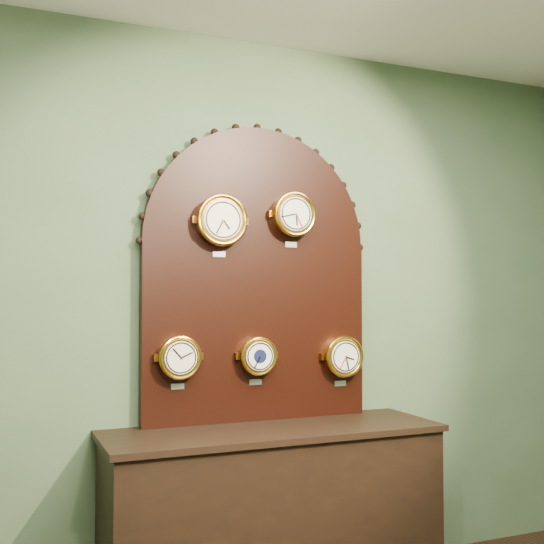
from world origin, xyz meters
name	(u,v)px	position (x,y,z in m)	size (l,w,h in m)	color
wall_back	(254,308)	(0.00, 2.50, 1.40)	(4.00, 4.00, 0.00)	#486142
shop_counter	(274,518)	(0.00, 2.23, 0.40)	(1.60, 0.50, 0.80)	black
display_board	(257,264)	(0.00, 2.45, 1.63)	(1.26, 0.06, 1.53)	black
roman_clock	(221,220)	(-0.22, 2.38, 1.84)	(0.26, 0.08, 0.31)	gold
arabic_clock	(293,215)	(0.18, 2.38, 1.88)	(0.24, 0.08, 0.29)	gold
hygrometer	(179,357)	(-0.43, 2.38, 1.17)	(0.21, 0.08, 0.26)	gold
barometer	(258,356)	(-0.02, 2.38, 1.16)	(0.20, 0.08, 0.25)	gold
tide_clock	(343,356)	(0.46, 2.38, 1.14)	(0.22, 0.08, 0.27)	gold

